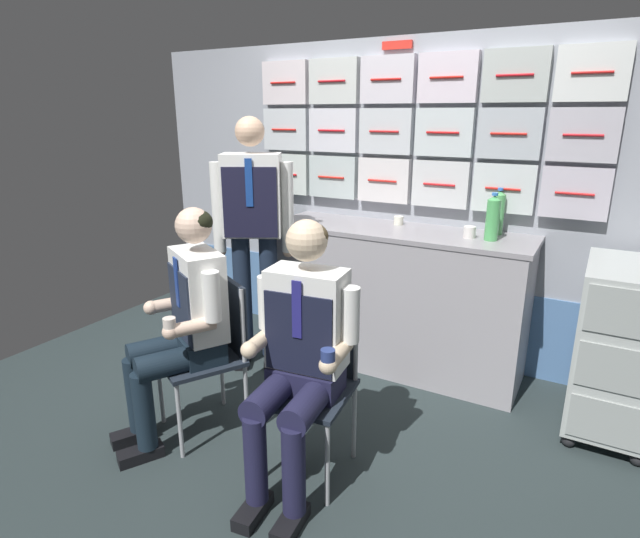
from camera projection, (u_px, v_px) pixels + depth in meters
ground at (311, 448)px, 2.69m from camera, size 4.80×4.80×0.04m
galley_bulkhead at (411, 196)px, 3.50m from camera, size 4.20×0.14×2.15m
galley_counter at (396, 298)px, 3.44m from camera, size 1.70×0.53×0.95m
service_trolley at (618, 345)px, 2.69m from camera, size 0.40×0.65×0.94m
folding_chair_left at (216, 339)px, 2.73m from camera, size 0.54×0.54×0.84m
crew_member_left at (184, 317)px, 2.60m from camera, size 0.58×0.66×1.24m
folding_chair_right at (314, 366)px, 2.44m from camera, size 0.44×0.45×0.84m
crew_member_right at (300, 348)px, 2.25m from camera, size 0.49×0.63×1.24m
crew_member_standing at (253, 224)px, 3.30m from camera, size 0.47×0.38×1.66m
water_bottle_tall at (498, 212)px, 3.13m from camera, size 0.07×0.07×0.29m
sparkling_bottle_green at (493, 218)px, 2.98m from camera, size 0.08×0.08×0.28m
paper_cup_tan at (470, 232)px, 3.06m from camera, size 0.07×0.07×0.07m
paper_cup_blue at (399, 220)px, 3.42m from camera, size 0.06×0.06×0.06m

